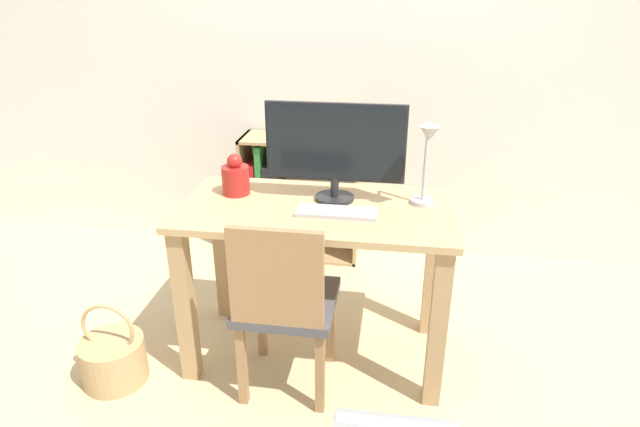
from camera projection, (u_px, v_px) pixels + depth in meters
name	position (u px, v px, depth m)	size (l,w,h in m)	color
ground_plane	(317.00, 351.00, 2.58)	(10.00, 10.00, 0.00)	#CCB284
wall_back	(347.00, 43.00, 3.10)	(8.00, 0.05, 2.60)	silver
desk	(317.00, 241.00, 2.34)	(1.17, 0.61, 0.76)	tan
monitor	(335.00, 146.00, 2.25)	(0.60, 0.17, 0.42)	#232326
keyboard	(337.00, 212.00, 2.20)	(0.33, 0.12, 0.02)	#B2B2B7
vase	(236.00, 178.00, 2.38)	(0.12, 0.12, 0.19)	#B2231E
desk_lamp	(427.00, 158.00, 2.16)	(0.10, 0.19, 0.37)	#B7B7BC
chair	(284.00, 302.00, 2.15)	(0.40, 0.40, 0.83)	#4C4C51
bookshelf	(284.00, 205.00, 3.38)	(0.72, 0.28, 0.77)	tan
basket	(113.00, 359.00, 2.35)	(0.28, 0.28, 0.39)	tan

